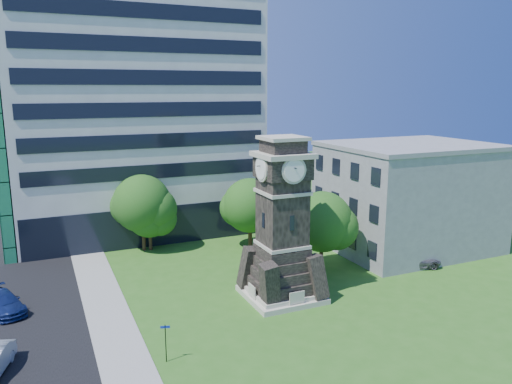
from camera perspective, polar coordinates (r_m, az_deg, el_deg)
name	(u,v)px	position (r m, az deg, el deg)	size (l,w,h in m)	color
ground	(256,314)	(36.06, 0.02, -13.82)	(160.00, 160.00, 0.00)	#2B601B
sidewalk	(107,310)	(38.22, -16.69, -12.76)	(3.00, 70.00, 0.06)	gray
clock_tower	(282,230)	(37.09, 3.00, -4.37)	(5.40, 5.40, 12.22)	#BAB5A2
office_tall	(132,101)	(56.49, -13.96, 10.02)	(26.20, 15.11, 28.60)	silver
office_low	(408,196)	(51.31, 17.00, -0.44)	(15.20, 12.20, 10.40)	gray
car_street_north	(3,303)	(40.33, -26.90, -11.21)	(1.97, 4.85, 1.41)	navy
car_east_lot	(413,260)	(46.74, 17.56, -7.42)	(2.21, 4.79, 1.33)	#56565B
park_bench	(308,297)	(37.72, 5.95, -11.84)	(1.88, 0.50, 0.97)	black
street_sign	(166,339)	(30.34, -10.30, -16.17)	(0.56, 0.06, 2.31)	black
tree_nw	(143,205)	(49.41, -12.80, -1.50)	(6.18, 5.62, 7.51)	#332114
tree_nc	(150,216)	(49.62, -12.03, -2.70)	(4.91, 4.47, 5.80)	#332114
tree_ne	(251,207)	(48.99, -0.61, -1.73)	(5.92, 5.38, 7.03)	#332114
tree_east	(323,224)	(43.25, 7.64, -3.59)	(5.76, 5.24, 7.01)	#332114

